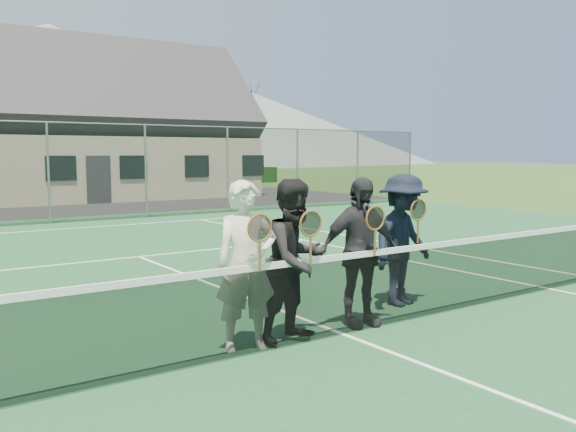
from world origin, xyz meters
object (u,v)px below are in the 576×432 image
(tennis_net, at_px, (343,290))
(player_b, at_px, (296,260))
(player_a, at_px, (246,266))
(clubhouse, at_px, (80,113))
(player_d, at_px, (403,240))
(player_c, at_px, (359,252))

(tennis_net, relative_size, player_b, 6.49)
(player_a, relative_size, player_b, 1.00)
(clubhouse, xyz_separation_m, player_a, (-5.18, -23.81, -3.07))
(player_d, bearing_deg, player_a, -171.00)
(tennis_net, height_order, player_c, player_c)
(player_a, distance_m, player_d, 2.78)
(player_a, bearing_deg, player_d, 9.00)
(tennis_net, distance_m, player_c, 0.60)
(clubhouse, bearing_deg, player_b, -100.79)
(tennis_net, relative_size, player_a, 6.49)
(clubhouse, distance_m, player_a, 24.56)
(tennis_net, relative_size, clubhouse, 0.75)
(player_b, relative_size, player_c, 1.00)
(player_c, bearing_deg, player_d, 19.90)
(player_c, bearing_deg, player_b, -178.86)
(player_b, distance_m, player_c, 0.95)
(player_c, height_order, player_d, same)
(player_b, xyz_separation_m, player_d, (2.10, 0.44, -0.00))
(clubhouse, height_order, player_b, clubhouse)
(tennis_net, distance_m, player_d, 1.73)
(player_d, bearing_deg, player_c, -160.10)
(player_d, bearing_deg, tennis_net, -158.39)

